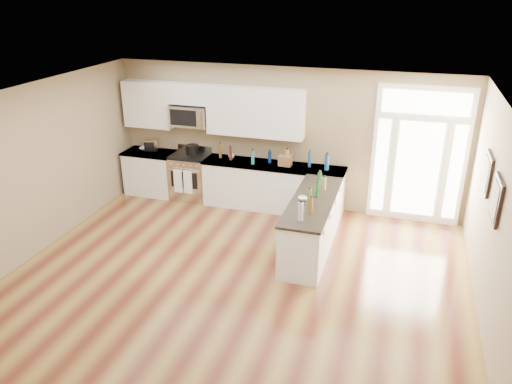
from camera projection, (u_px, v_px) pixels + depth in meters
ground at (213, 315)px, 6.91m from camera, size 8.00×8.00×0.00m
room_shell at (208, 203)px, 6.24m from camera, size 8.00×8.00×8.00m
back_cabinet_left at (152, 174)px, 10.76m from camera, size 1.10×0.66×0.94m
back_cabinet_right at (273, 188)px, 10.03m from camera, size 2.85×0.66×0.94m
peninsula_cabinet at (312, 226)px, 8.46m from camera, size 0.69×2.32×0.94m
upper_cabinet_left at (149, 104)px, 10.31m from camera, size 1.04×0.33×0.95m
upper_cabinet_right at (255, 112)px, 9.69m from camera, size 1.94×0.33×0.95m
upper_cabinet_short at (189, 94)px, 9.95m from camera, size 0.82×0.33×0.40m
microwave at (190, 116)px, 10.09m from camera, size 0.78×0.41×0.42m
entry_door at (419, 156)px, 9.19m from camera, size 1.70×0.10×2.60m
wall_art_near at (487, 173)px, 7.24m from camera, size 0.05×0.58×0.58m
wall_art_far at (496, 200)px, 6.36m from camera, size 0.05×0.58×0.58m
kitchen_range at (191, 176)px, 10.50m from camera, size 0.77×0.69×1.08m
stockpot at (192, 149)px, 10.35m from camera, size 0.28×0.28×0.21m
toaster_oven at (152, 145)px, 10.62m from camera, size 0.32×0.28×0.24m
cardboard_box at (285, 161)px, 9.74m from camera, size 0.25×0.19×0.20m
bowl_left at (144, 148)px, 10.70m from camera, size 0.22×0.22×0.05m
bowl_peninsula at (303, 198)px, 8.23m from camera, size 0.19×0.19×0.05m
cup_counter at (231, 156)px, 10.17m from camera, size 0.15×0.15×0.09m
counter_bottles at (291, 173)px, 9.02m from camera, size 2.39×2.45×0.31m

